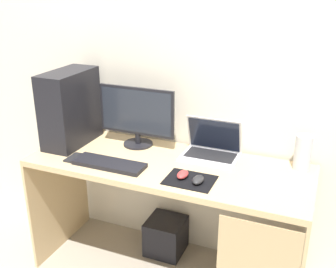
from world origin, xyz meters
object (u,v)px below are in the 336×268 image
at_px(pc_tower, 70,108).
at_px(laptop, 211,149).
at_px(speaker, 303,153).
at_px(subwoofer, 166,236).
at_px(mouse_left, 183,174).
at_px(cell_phone, 74,158).
at_px(monitor, 137,116).
at_px(mouse_right, 198,180).
at_px(keyboard, 109,164).

height_order(pc_tower, laptop, pc_tower).
height_order(speaker, subwoofer, speaker).
height_order(mouse_left, cell_phone, mouse_left).
bearing_deg(mouse_left, speaker, 32.26).
bearing_deg(pc_tower, subwoofer, 13.00).
bearing_deg(monitor, laptop, 2.17).
bearing_deg(monitor, cell_phone, -127.99).
bearing_deg(subwoofer, laptop, 0.55).
distance_m(pc_tower, monitor, 0.42).
xyz_separation_m(mouse_left, mouse_right, (0.10, -0.02, 0.00)).
distance_m(keyboard, cell_phone, 0.24).
bearing_deg(cell_phone, laptop, 25.01).
distance_m(laptop, mouse_right, 0.36).
height_order(monitor, mouse_right, monitor).
height_order(speaker, mouse_left, speaker).
distance_m(pc_tower, speaker, 1.42).
distance_m(keyboard, subwoofer, 0.77).
xyz_separation_m(laptop, subwoofer, (-0.30, -0.00, -0.70)).
xyz_separation_m(laptop, keyboard, (-0.50, -0.35, -0.04)).
xyz_separation_m(pc_tower, cell_phone, (0.15, -0.20, -0.23)).
distance_m(speaker, cell_phone, 1.31).
bearing_deg(subwoofer, keyboard, -120.12).
height_order(laptop, keyboard, laptop).
xyz_separation_m(mouse_right, cell_phone, (-0.78, 0.01, -0.02)).
bearing_deg(pc_tower, mouse_left, -12.87).
bearing_deg(monitor, pc_tower, -163.30).
xyz_separation_m(speaker, subwoofer, (-0.81, -0.03, -0.75)).
height_order(mouse_right, subwoofer, mouse_right).
bearing_deg(mouse_left, mouse_right, -14.74).
bearing_deg(laptop, speaker, 3.44).
bearing_deg(speaker, pc_tower, -173.06).
height_order(monitor, speaker, monitor).
height_order(monitor, mouse_left, monitor).
xyz_separation_m(keyboard, cell_phone, (-0.24, 0.01, -0.01)).
relative_size(keyboard, subwoofer, 1.71).
bearing_deg(subwoofer, speaker, 2.39).
xyz_separation_m(pc_tower, mouse_right, (0.93, -0.21, -0.21)).
height_order(laptop, cell_phone, laptop).
bearing_deg(pc_tower, monitor, 16.70).
distance_m(mouse_right, subwoofer, 0.83).
bearing_deg(pc_tower, keyboard, -28.15).
height_order(laptop, subwoofer, laptop).
bearing_deg(monitor, keyboard, -92.22).
relative_size(laptop, subwoofer, 1.35).
xyz_separation_m(laptop, cell_phone, (-0.74, -0.34, -0.04)).
bearing_deg(mouse_right, mouse_left, 165.26).
distance_m(laptop, mouse_left, 0.34).
relative_size(cell_phone, subwoofer, 0.53).
distance_m(pc_tower, subwoofer, 1.08).
distance_m(speaker, keyboard, 1.08).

